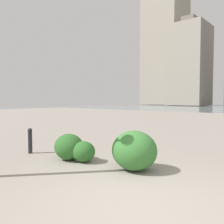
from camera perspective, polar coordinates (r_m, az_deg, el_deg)
The scene contains 6 objects.
building_annex at distance 71.72m, azimuth 18.29°, elevation 10.83°, with size 10.16×10.70×25.05m.
building_highrise at distance 82.10m, azimuth 12.85°, elevation 15.99°, with size 11.94×11.92×42.25m.
bollard_near at distance 7.34m, azimuth -19.36°, elevation -6.49°, with size 0.13×0.13×0.75m.
shrub_low at distance 6.05m, azimuth -6.98°, elevation -9.57°, with size 0.62×0.56×0.53m.
shrub_round at distance 6.31m, azimuth -10.49°, elevation -8.35°, with size 0.81×0.73×0.69m.
shrub_wide at distance 5.32m, azimuth 5.45°, elevation -9.34°, with size 1.05×0.94×0.89m.
Camera 1 is at (-1.88, 2.87, 1.58)m, focal length 37.45 mm.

